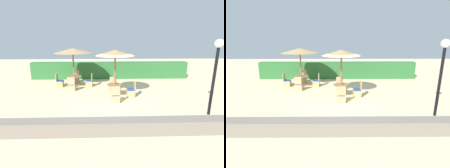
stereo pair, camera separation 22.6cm
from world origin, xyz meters
The scene contains 15 objects.
ground_plane centered at (0.00, 0.00, 0.00)m, with size 40.00×40.00×0.00m, color beige.
hedge_row centered at (0.00, 5.94, 0.70)m, with size 13.00×0.70×1.39m, color #2D6B33.
stone_border centered at (0.00, -3.01, 0.27)m, with size 10.00×0.56×0.53m, color slate.
lamp_post centered at (4.32, -1.52, 2.35)m, with size 0.36×0.36×3.32m.
parasol_back_left centered at (-2.57, 3.43, 2.51)m, with size 2.58×2.58×2.68m.
round_table_back_left centered at (-2.57, 3.43, 0.58)m, with size 1.06×1.06×0.74m.
patio_chair_back_left_south centered at (-2.57, 2.42, 0.26)m, with size 0.46×0.46×0.93m.
patio_chair_back_left_west centered at (-3.61, 3.43, 0.26)m, with size 0.46×0.46×0.93m.
patio_chair_back_left_east centered at (-1.52, 3.38, 0.26)m, with size 0.46×0.46×0.93m.
patio_chair_back_left_north centered at (-2.63, 4.45, 0.26)m, with size 0.46×0.46×0.93m.
parasol_center centered at (0.19, 1.14, 2.54)m, with size 2.20×2.20×2.72m.
round_table_center centered at (0.19, 1.14, 0.54)m, with size 0.91×0.91×0.73m.
patio_chair_center_south centered at (0.17, 0.17, 0.26)m, with size 0.46×0.46×0.93m.
patio_chair_center_east centered at (1.15, 1.08, 0.26)m, with size 0.46×0.46×0.93m.
patio_chair_center_north centered at (0.14, 2.06, 0.26)m, with size 0.46×0.46×0.93m.
Camera 1 is at (-0.32, -8.68, 3.37)m, focal length 28.00 mm.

